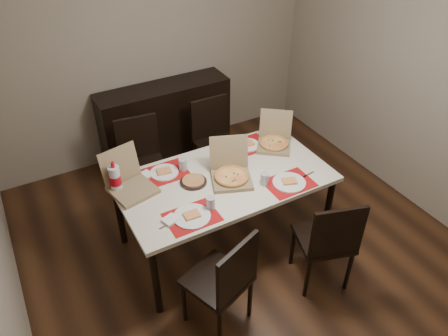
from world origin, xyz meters
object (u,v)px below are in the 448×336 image
Objects in this scene: pizza_box_center at (231,173)px; dip_bowl at (219,160)px; sideboard at (166,122)px; chair_far_left at (142,159)px; dining_table at (224,183)px; soda_bottle at (115,179)px; chair_near_left at (224,280)px; chair_far_right at (214,138)px; chair_near_right at (328,240)px.

dip_bowl is at bearing 82.34° from pizza_box_center.
chair_far_left is (-0.53, -0.67, 0.06)m from sideboard.
sideboard is 11.90× the size of dip_bowl.
dip_bowl reaches higher than dining_table.
dip_bowl is at bearing -2.42° from soda_bottle.
chair_far_right is at bearing 64.09° from chair_near_left.
chair_near_left and chair_far_right have the same top height.
chair_near_left is at bearing -68.49° from soda_bottle.
pizza_box_center is (0.05, -0.04, 0.12)m from dining_table.
dip_bowl is 0.44× the size of soda_bottle.
chair_far_left is at bearing -128.58° from sideboard.
chair_far_left reaches higher than dip_bowl.
sideboard is at bearing 53.98° from soda_bottle.
dip_bowl is at bearing 70.46° from dining_table.
chair_far_left is (-0.90, 1.78, 0.00)m from chair_near_right.
chair_near_right is 1.77m from soda_bottle.
sideboard is at bearing 98.55° from chair_near_right.
dip_bowl is (0.50, -0.70, 0.25)m from chair_far_left.
sideboard is 1.68m from pizza_box_center.
chair_far_left is (0.02, 1.72, 0.00)m from chair_near_left.
chair_near_right is 1.17m from dip_bowl.
sideboard is 1.61× the size of chair_far_right.
chair_far_left is 0.90m from dip_bowl.
chair_far_left is at bearing 114.17° from dining_table.
chair_far_left is at bearing 115.51° from pizza_box_center.
chair_far_right reaches higher than dip_bowl.
sideboard is 2.47m from chair_near_right.
sideboard is 1.61× the size of chair_near_left.
chair_far_right is (0.29, -0.66, 0.06)m from sideboard.
sideboard is 1.62m from dining_table.
chair_far_right is at bearing 69.92° from pizza_box_center.
pizza_box_center reaches higher than dining_table.
chair_far_left reaches higher than sideboard.
dining_table is 0.26m from dip_bowl.
chair_far_right reaches higher than dining_table.
sideboard is 3.28× the size of pizza_box_center.
soda_bottle is at bearing 140.16° from chair_near_right.
pizza_box_center reaches higher than dip_bowl.
soda_bottle is (-0.94, 0.04, 0.11)m from dip_bowl.
soda_bottle is at bearing -152.11° from chair_far_right.
soda_bottle reaches higher than sideboard.
dining_table is 1.94× the size of chair_near_left.
soda_bottle is (-0.42, 1.06, 0.36)m from chair_near_left.
chair_far_right is 1.47m from soda_bottle.
chair_near_left is (-0.44, -0.79, -0.17)m from dining_table.
sideboard is 0.86m from chair_far_left.
soda_bottle is at bearing 160.91° from pizza_box_center.
chair_far_right is 3.26× the size of soda_bottle.
chair_far_left reaches higher than dining_table.
pizza_box_center is at bearing -41.24° from dining_table.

